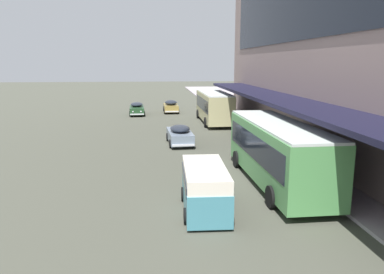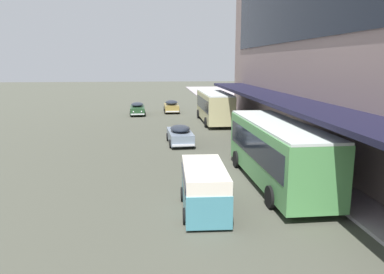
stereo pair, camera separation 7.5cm
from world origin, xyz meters
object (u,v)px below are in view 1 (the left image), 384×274
at_px(transit_bus_kerbside_front, 214,105).
at_px(transit_bus_kerbside_rear, 277,149).
at_px(sedan_second_mid, 180,135).
at_px(sedan_oncoming_front, 171,106).
at_px(sedan_lead_mid, 137,109).
at_px(vw_van, 205,185).

height_order(transit_bus_kerbside_front, transit_bus_kerbside_rear, transit_bus_kerbside_rear).
xyz_separation_m(transit_bus_kerbside_front, sedan_second_mid, (-4.30, -10.25, -1.08)).
bearing_deg(transit_bus_kerbside_rear, sedan_oncoming_front, 98.11).
distance_m(sedan_oncoming_front, sedan_second_mid, 18.84).
xyz_separation_m(sedan_lead_mid, vw_van, (4.18, -30.43, 0.35)).
height_order(transit_bus_kerbside_front, sedan_oncoming_front, transit_bus_kerbside_front).
bearing_deg(vw_van, transit_bus_kerbside_rear, 36.22).
distance_m(transit_bus_kerbside_front, sedan_second_mid, 11.17).
distance_m(sedan_lead_mid, vw_van, 30.72).
xyz_separation_m(transit_bus_kerbside_rear, vw_van, (-4.17, -3.05, -0.77)).
relative_size(transit_bus_kerbside_front, sedan_oncoming_front, 2.26).
distance_m(transit_bus_kerbside_rear, sedan_oncoming_front, 29.41).
distance_m(transit_bus_kerbside_rear, sedan_second_mid, 11.17).
distance_m(transit_bus_kerbside_front, transit_bus_kerbside_rear, 20.50).
bearing_deg(transit_bus_kerbside_rear, sedan_second_mid, 112.80).
height_order(sedan_oncoming_front, sedan_lead_mid, sedan_oncoming_front).
height_order(sedan_oncoming_front, sedan_second_mid, sedan_oncoming_front).
bearing_deg(sedan_lead_mid, vw_van, -82.18).
distance_m(transit_bus_kerbside_front, sedan_oncoming_front, 9.59).
bearing_deg(sedan_second_mid, transit_bus_kerbside_rear, -67.20).
height_order(transit_bus_kerbside_front, sedan_second_mid, transit_bus_kerbside_front).
relative_size(sedan_second_mid, vw_van, 0.98).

